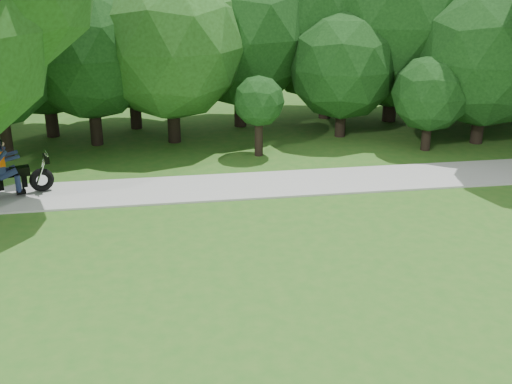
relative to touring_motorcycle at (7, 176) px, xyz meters
name	(u,v)px	position (x,y,z in m)	size (l,w,h in m)	color
ground	(427,325)	(9.32, -8.11, -0.69)	(100.00, 100.00, 0.00)	#2A641C
walkway	(324,181)	(9.32, -0.11, -0.66)	(60.00, 2.20, 0.06)	#AAAAA5
tree_line	(315,33)	(10.54, 6.60, 2.94)	(39.94, 11.68, 7.66)	black
touring_motorcycle	(7,176)	(0.00, 0.00, 0.00)	(2.25, 1.16, 1.75)	black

